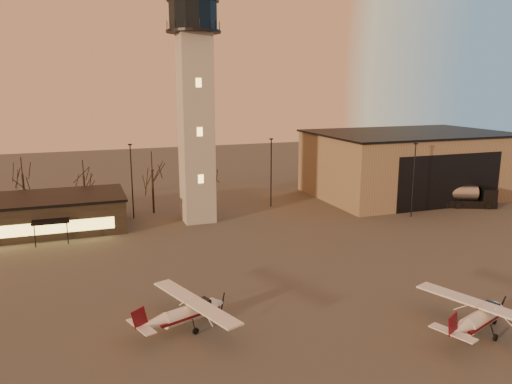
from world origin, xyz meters
The scene contains 9 objects.
ground centered at (0.00, 0.00, 0.00)m, with size 220.00×220.00×0.00m, color #45433F.
control_tower centered at (0.00, 30.00, 16.33)m, with size 6.80×6.80×32.60m.
hangar centered at (36.00, 33.98, 5.15)m, with size 30.60×20.60×10.30m.
terminal centered at (-21.99, 31.98, 2.16)m, with size 25.40×12.20×4.30m.
light_poles centered at (0.50, 31.00, 5.41)m, with size 58.50×12.25×10.14m.
tree_row centered at (-13.70, 39.16, 5.94)m, with size 37.20×9.20×8.80m.
cessna_front centered at (12.35, -7.18, 1.01)m, with size 8.58×10.46×2.94m.
cessna_rear centered at (-7.43, 0.95, 0.96)m, with size 8.22×10.05×2.82m.
fuel_truck centered at (38.89, 24.02, 1.26)m, with size 8.85×5.80×3.20m.
Camera 1 is at (-14.59, -33.10, 17.85)m, focal length 35.00 mm.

